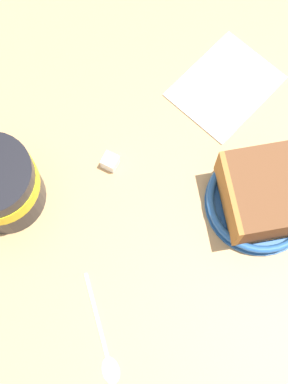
# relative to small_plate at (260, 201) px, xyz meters

# --- Properties ---
(ground_plane) EXTENTS (1.24, 1.24, 0.03)m
(ground_plane) POSITION_rel_small_plate_xyz_m (0.10, 0.04, -0.03)
(ground_plane) COLOR tan
(small_plate) EXTENTS (0.13, 0.13, 0.02)m
(small_plate) POSITION_rel_small_plate_xyz_m (0.00, 0.00, 0.00)
(small_plate) COLOR #26599E
(small_plate) RESTS_ON ground_plane
(cake_slice) EXTENTS (0.12, 0.13, 0.06)m
(cake_slice) POSITION_rel_small_plate_xyz_m (0.00, 0.00, 0.03)
(cake_slice) COLOR #9E662D
(cake_slice) RESTS_ON small_plate
(teaspoon) EXTENTS (0.08, 0.11, 0.01)m
(teaspoon) POSITION_rel_small_plate_xyz_m (0.12, 0.22, -0.01)
(teaspoon) COLOR silver
(teaspoon) RESTS_ON ground_plane
(folded_napkin) EXTENTS (0.15, 0.16, 0.01)m
(folded_napkin) POSITION_rel_small_plate_xyz_m (0.08, -0.14, -0.01)
(folded_napkin) COLOR white
(folded_napkin) RESTS_ON ground_plane
(sugar_cube) EXTENTS (0.02, 0.02, 0.02)m
(sugar_cube) POSITION_rel_small_plate_xyz_m (0.19, 0.01, -0.00)
(sugar_cube) COLOR white
(sugar_cube) RESTS_ON ground_plane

